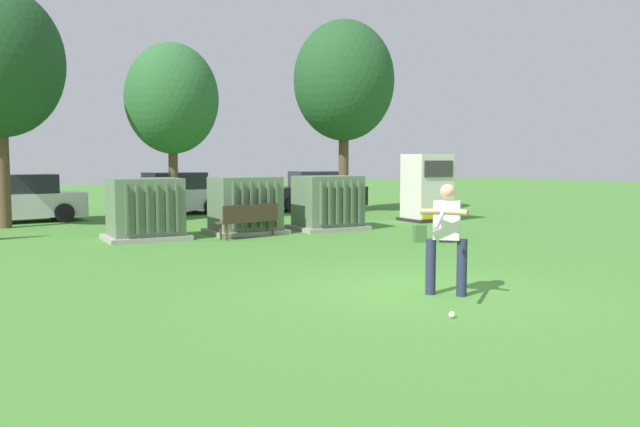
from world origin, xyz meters
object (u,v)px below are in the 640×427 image
Objects in this scene: backpack at (419,234)px; parked_car_right_of_center at (172,195)px; transformer_mid_east at (328,203)px; transformer_west at (145,210)px; sports_ball at (452,315)px; batter at (446,234)px; transformer_mid_west at (245,206)px; seated_spectator at (446,227)px; generator_enclosure at (427,188)px; parked_car_left_of_center at (19,200)px; park_bench at (249,218)px; parked_car_rightmost at (315,192)px.

parked_car_right_of_center is (-3.32, 11.18, 0.54)m from backpack.
transformer_west is at bearing 177.96° from transformer_mid_east.
batter is at bearing 53.90° from sports_ball.
transformer_mid_east reaches higher than sports_ball.
transformer_mid_west is 5.74m from seated_spectator.
transformer_west is at bearing 147.84° from seated_spectator.
parked_car_left_of_center is (-12.43, 6.13, -0.38)m from generator_enclosure.
backpack is at bearing -73.48° from parked_car_right_of_center.
park_bench is 9.80m from parked_car_rightmost.
park_bench is at bearing 89.13° from batter.
transformer_mid_west is at bearing 73.02° from park_bench.
transformer_west is at bearing -179.45° from transformer_mid_west.
sports_ball is 0.09× the size of seated_spectator.
batter is (-0.13, -8.35, 0.44)m from park_bench.
parked_car_left_of_center is at bearing 129.40° from backpack.
parked_car_rightmost is at bearing 79.78° from seated_spectator.
transformer_mid_west is 5.12m from backpack.
transformer_mid_west is 0.48× the size of parked_car_rightmost.
backpack is 0.10× the size of parked_car_right_of_center.
seated_spectator is (-3.08, -4.75, -0.76)m from generator_enclosure.
batter is 0.40× the size of parked_car_rightmost.
park_bench is at bearing -91.42° from parked_car_right_of_center.
batter is 19.33× the size of sports_ball.
parked_car_rightmost is at bearing 48.70° from transformer_mid_west.
parked_car_left_of_center is (-8.10, 6.86, -0.04)m from transformer_mid_east.
seated_spectator is (4.17, -3.18, -0.16)m from park_bench.
sports_ball is (-0.83, -1.14, -0.93)m from batter.
batter reaches higher than backpack.
batter is at bearing -92.73° from transformer_mid_west.
generator_enclosure is (4.33, 0.74, 0.35)m from transformer_mid_east.
transformer_west is 2.18× the size of seated_spectator.
parked_car_right_of_center is at bearing 106.52° from backpack.
parked_car_left_of_center is at bearing 107.50° from batter.
batter is 1.81× the size of seated_spectator.
seated_spectator is 12.13m from parked_car_right_of_center.
transformer_mid_west is 2.18× the size of seated_spectator.
sports_ball is at bearing -126.58° from generator_enclosure.
transformer_mid_west reaches higher than park_bench.
transformer_mid_west and parked_car_left_of_center have the same top height.
transformer_west is 23.33× the size of sports_ball.
transformer_mid_east is 7.92m from parked_car_right_of_center.
seated_spectator is (3.84, -4.24, -0.41)m from transformer_mid_west.
backpack is at bearing 56.20° from batter.
batter is 6.60m from backpack.
parked_car_rightmost is (2.60, 10.55, 0.54)m from backpack.
park_bench is 0.42× the size of parked_car_rightmost.
seated_spectator is 0.22× the size of parked_car_rightmost.
transformer_mid_east is 0.48× the size of parked_car_left_of_center.
generator_enclosure is 13.81m from sports_ball.
transformer_mid_east is at bearing 71.67° from batter.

